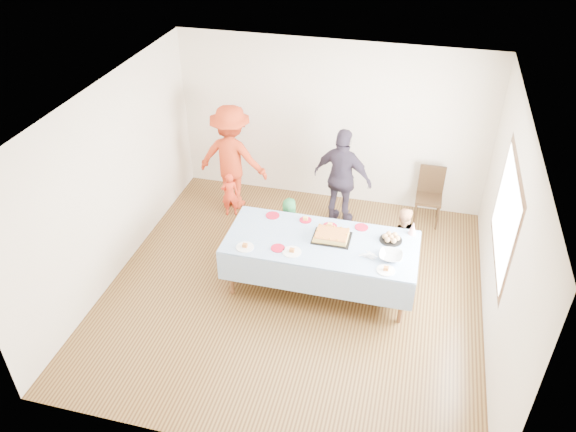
% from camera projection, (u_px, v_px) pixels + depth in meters
% --- Properties ---
extents(ground, '(5.00, 5.00, 0.00)m').
position_uv_depth(ground, '(294.00, 289.00, 7.70)').
color(ground, '#432813').
rests_on(ground, ground).
extents(room_walls, '(5.04, 5.04, 2.72)m').
position_uv_depth(room_walls, '(299.00, 178.00, 6.69)').
color(room_walls, beige).
rests_on(room_walls, ground).
extents(party_table, '(2.50, 1.10, 0.78)m').
position_uv_depth(party_table, '(321.00, 244.00, 7.34)').
color(party_table, brown).
rests_on(party_table, ground).
extents(birthday_cake, '(0.50, 0.38, 0.09)m').
position_uv_depth(birthday_cake, '(332.00, 236.00, 7.33)').
color(birthday_cake, black).
rests_on(birthday_cake, party_table).
extents(rolls_tray, '(0.30, 0.30, 0.09)m').
position_uv_depth(rolls_tray, '(391.00, 238.00, 7.30)').
color(rolls_tray, black).
rests_on(rolls_tray, party_table).
extents(punch_bowl, '(0.30, 0.30, 0.07)m').
position_uv_depth(punch_bowl, '(391.00, 256.00, 6.99)').
color(punch_bowl, silver).
rests_on(punch_bowl, party_table).
extents(party_hat, '(0.11, 0.11, 0.18)m').
position_uv_depth(party_hat, '(413.00, 228.00, 7.39)').
color(party_hat, white).
rests_on(party_hat, party_table).
extents(fork_pile, '(0.24, 0.18, 0.07)m').
position_uv_depth(fork_pile, '(368.00, 256.00, 7.00)').
color(fork_pile, white).
rests_on(fork_pile, party_table).
extents(plate_red_far_a, '(0.19, 0.19, 0.01)m').
position_uv_depth(plate_red_far_a, '(273.00, 215.00, 7.79)').
color(plate_red_far_a, red).
rests_on(plate_red_far_a, party_table).
extents(plate_red_far_b, '(0.17, 0.17, 0.01)m').
position_uv_depth(plate_red_far_b, '(305.00, 220.00, 7.70)').
color(plate_red_far_b, red).
rests_on(plate_red_far_b, party_table).
extents(plate_red_far_c, '(0.20, 0.20, 0.01)m').
position_uv_depth(plate_red_far_c, '(330.00, 226.00, 7.57)').
color(plate_red_far_c, red).
rests_on(plate_red_far_c, party_table).
extents(plate_red_far_d, '(0.18, 0.18, 0.01)m').
position_uv_depth(plate_red_far_d, '(361.00, 227.00, 7.56)').
color(plate_red_far_d, red).
rests_on(plate_red_far_d, party_table).
extents(plate_red_near, '(0.18, 0.18, 0.01)m').
position_uv_depth(plate_red_near, '(278.00, 248.00, 7.17)').
color(plate_red_near, red).
rests_on(plate_red_near, party_table).
extents(plate_white_left, '(0.23, 0.23, 0.01)m').
position_uv_depth(plate_white_left, '(245.00, 247.00, 7.19)').
color(plate_white_left, white).
rests_on(plate_white_left, party_table).
extents(plate_white_mid, '(0.24, 0.24, 0.01)m').
position_uv_depth(plate_white_mid, '(292.00, 252.00, 7.11)').
color(plate_white_mid, white).
rests_on(plate_white_mid, party_table).
extents(plate_white_right, '(0.23, 0.23, 0.01)m').
position_uv_depth(plate_white_right, '(386.00, 270.00, 6.81)').
color(plate_white_right, white).
rests_on(plate_white_right, party_table).
extents(dining_chair, '(0.41, 0.41, 0.93)m').
position_uv_depth(dining_chair, '(430.00, 192.00, 8.82)').
color(dining_chair, black).
rests_on(dining_chair, ground).
extents(toddler_left, '(0.32, 0.27, 0.76)m').
position_uv_depth(toddler_left, '(230.00, 194.00, 9.02)').
color(toddler_left, red).
rests_on(toddler_left, ground).
extents(toddler_mid, '(0.49, 0.40, 0.85)m').
position_uv_depth(toddler_mid, '(289.00, 224.00, 8.24)').
color(toddler_mid, '#257139').
rests_on(toddler_mid, ground).
extents(toddler_right, '(0.50, 0.41, 0.95)m').
position_uv_depth(toddler_right, '(401.00, 238.00, 7.88)').
color(toddler_right, tan).
rests_on(toddler_right, ground).
extents(adult_left, '(1.17, 0.71, 1.76)m').
position_uv_depth(adult_left, '(232.00, 158.00, 8.98)').
color(adult_left, '#BD3517').
rests_on(adult_left, ground).
extents(adult_right, '(1.02, 0.62, 1.62)m').
position_uv_depth(adult_right, '(342.00, 178.00, 8.59)').
color(adult_right, '#342B3C').
rests_on(adult_right, ground).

